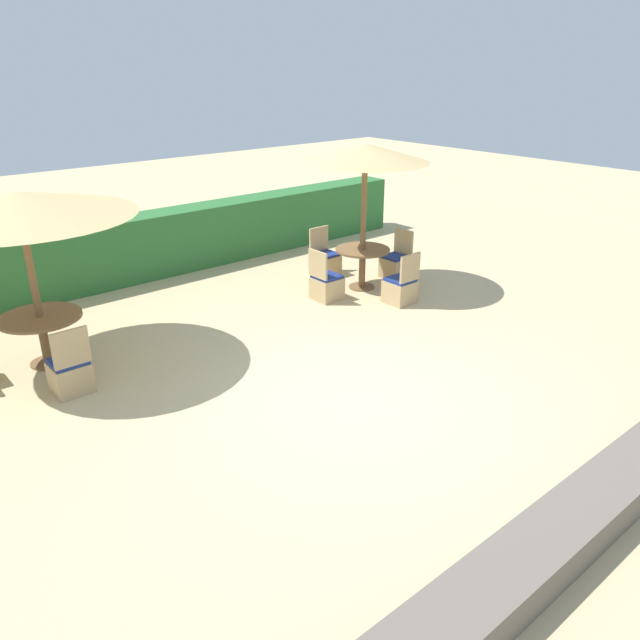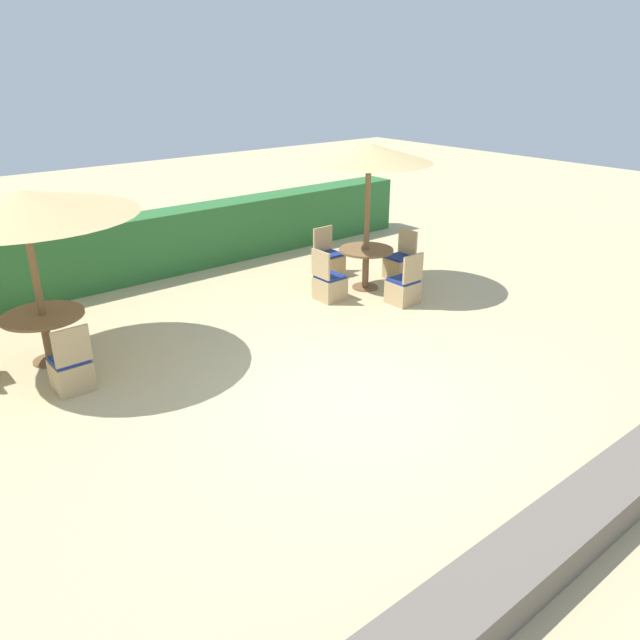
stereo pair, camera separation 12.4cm
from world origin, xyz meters
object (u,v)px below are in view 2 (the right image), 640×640
(parasol_back_right, at_px, (369,154))
(patio_chair_back_right_south, at_px, (403,289))
(patio_chair_back_right_north, at_px, (329,262))
(round_table_back_right, at_px, (366,258))
(patio_chair_back_right_east, at_px, (400,265))
(parasol_back_left, at_px, (22,204))
(patio_chair_back_left_south, at_px, (72,371))
(round_table_back_left, at_px, (44,324))
(patio_chair_back_right_west, at_px, (329,285))

(parasol_back_right, xyz_separation_m, patio_chair_back_right_south, (-0.03, -1.00, -2.19))
(patio_chair_back_right_south, bearing_deg, patio_chair_back_right_north, 89.85)
(round_table_back_right, xyz_separation_m, patio_chair_back_right_east, (0.91, -0.00, -0.32))
(parasol_back_right, height_order, parasol_back_left, parasol_back_right)
(parasol_back_left, xyz_separation_m, patio_chair_back_left_south, (-0.03, -1.03, -2.00))
(patio_chair_back_right_east, bearing_deg, patio_chair_back_right_south, 136.61)
(parasol_back_right, xyz_separation_m, patio_chair_back_right_north, (-0.03, 1.02, -2.19))
(parasol_back_left, bearing_deg, round_table_back_left, 0.00)
(parasol_back_left, bearing_deg, patio_chair_back_right_south, -16.18)
(patio_chair_back_right_north, height_order, round_table_back_left, patio_chair_back_right_north)
(round_table_back_left, relative_size, patio_chair_back_left_south, 1.19)
(round_table_back_right, height_order, patio_chair_back_right_north, patio_chair_back_right_north)
(parasol_back_right, bearing_deg, round_table_back_right, 45.00)
(patio_chair_back_right_north, bearing_deg, parasol_back_right, 91.57)
(patio_chair_back_right_east, height_order, patio_chair_back_right_north, same)
(patio_chair_back_right_south, height_order, patio_chair_back_right_east, same)
(round_table_back_right, distance_m, patio_chair_back_right_south, 1.05)
(patio_chair_back_left_south, bearing_deg, round_table_back_right, 4.36)
(patio_chair_back_right_west, height_order, patio_chair_back_right_north, same)
(patio_chair_back_right_west, relative_size, patio_chair_back_right_north, 1.00)
(patio_chair_back_right_south, xyz_separation_m, patio_chair_back_right_west, (-0.88, 0.97, 0.00))
(parasol_back_right, distance_m, patio_chair_back_right_east, 2.37)
(patio_chair_back_right_east, distance_m, patio_chair_back_right_west, 1.82)
(patio_chair_back_right_south, xyz_separation_m, patio_chair_back_left_south, (-5.56, 0.58, 0.00))
(patio_chair_back_right_west, bearing_deg, patio_chair_back_right_south, 42.05)
(round_table_back_left, distance_m, patio_chair_back_left_south, 1.08)
(patio_chair_back_right_east, height_order, patio_chair_back_left_south, same)
(parasol_back_right, relative_size, patio_chair_back_right_west, 2.83)
(parasol_back_right, relative_size, patio_chair_back_left_south, 2.83)
(parasol_back_right, relative_size, round_table_back_right, 2.64)
(patio_chair_back_right_west, bearing_deg, patio_chair_back_left_south, -85.14)
(parasol_back_right, bearing_deg, round_table_back_left, 173.82)
(round_table_back_right, distance_m, patio_chair_back_left_south, 5.61)
(parasol_back_right, distance_m, patio_chair_back_right_west, 2.37)
(round_table_back_left, xyz_separation_m, patio_chair_back_left_south, (-0.03, -1.03, -0.32))
(patio_chair_back_left_south, bearing_deg, patio_chair_back_right_north, 14.57)
(round_table_back_right, xyz_separation_m, patio_chair_back_right_north, (-0.03, 1.02, -0.32))
(round_table_back_right, bearing_deg, patio_chair_back_right_south, -91.91)
(patio_chair_back_left_south, bearing_deg, round_table_back_left, 88.46)
(patio_chair_back_right_west, bearing_deg, patio_chair_back_right_east, 90.85)
(patio_chair_back_right_east, xyz_separation_m, patio_chair_back_left_south, (-6.50, -0.42, 0.00))
(patio_chair_back_right_west, bearing_deg, round_table_back_left, -97.73)
(patio_chair_back_right_west, xyz_separation_m, patio_chair_back_right_north, (0.88, 1.05, 0.00))
(patio_chair_back_right_south, height_order, round_table_back_left, patio_chair_back_right_south)
(patio_chair_back_right_south, distance_m, patio_chair_back_right_east, 1.38)
(parasol_back_left, bearing_deg, patio_chair_back_right_east, -5.33)
(round_table_back_right, distance_m, patio_chair_back_right_north, 1.07)
(patio_chair_back_right_east, relative_size, round_table_back_left, 0.84)
(patio_chair_back_right_west, height_order, round_table_back_left, patio_chair_back_right_west)
(patio_chair_back_right_north, bearing_deg, patio_chair_back_right_south, 89.85)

